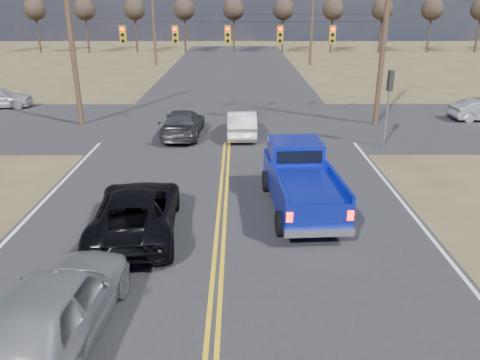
{
  "coord_description": "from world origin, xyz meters",
  "views": [
    {
      "loc": [
        0.59,
        -9.98,
        7.17
      ],
      "look_at": [
        0.65,
        4.7,
        1.5
      ],
      "focal_mm": 35.0,
      "sensor_mm": 36.0,
      "label": 1
    }
  ],
  "objects_px": {
    "black_suv": "(136,211)",
    "white_car_queue": "(242,123)",
    "silver_suv": "(55,307)",
    "pickup_truck": "(301,181)",
    "dgrey_car_queue": "(183,123)"
  },
  "relations": [
    {
      "from": "pickup_truck",
      "to": "silver_suv",
      "type": "xyz_separation_m",
      "value": [
        -6.28,
        -7.18,
        -0.17
      ]
    },
    {
      "from": "black_suv",
      "to": "dgrey_car_queue",
      "type": "relative_size",
      "value": 1.11
    },
    {
      "from": "black_suv",
      "to": "white_car_queue",
      "type": "distance_m",
      "value": 12.24
    },
    {
      "from": "silver_suv",
      "to": "white_car_queue",
      "type": "distance_m",
      "value": 17.45
    },
    {
      "from": "black_suv",
      "to": "white_car_queue",
      "type": "height_order",
      "value": "black_suv"
    },
    {
      "from": "white_car_queue",
      "to": "silver_suv",
      "type": "bearing_deg",
      "value": 75.79
    },
    {
      "from": "black_suv",
      "to": "dgrey_car_queue",
      "type": "xyz_separation_m",
      "value": [
        0.22,
        11.72,
        -0.04
      ]
    },
    {
      "from": "silver_suv",
      "to": "dgrey_car_queue",
      "type": "height_order",
      "value": "silver_suv"
    },
    {
      "from": "silver_suv",
      "to": "black_suv",
      "type": "height_order",
      "value": "silver_suv"
    },
    {
      "from": "pickup_truck",
      "to": "black_suv",
      "type": "bearing_deg",
      "value": -164.16
    },
    {
      "from": "pickup_truck",
      "to": "dgrey_car_queue",
      "type": "bearing_deg",
      "value": 115.14
    },
    {
      "from": "pickup_truck",
      "to": "dgrey_car_queue",
      "type": "distance_m",
      "value": 11.13
    },
    {
      "from": "dgrey_car_queue",
      "to": "pickup_truck",
      "type": "bearing_deg",
      "value": 120.36
    },
    {
      "from": "silver_suv",
      "to": "black_suv",
      "type": "relative_size",
      "value": 0.94
    },
    {
      "from": "white_car_queue",
      "to": "dgrey_car_queue",
      "type": "height_order",
      "value": "white_car_queue"
    }
  ]
}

